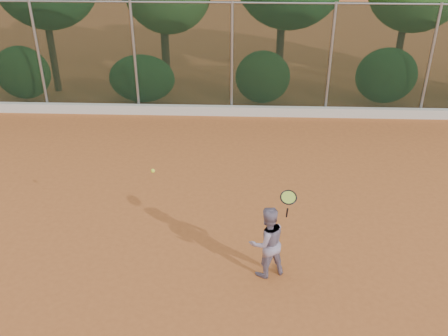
{
  "coord_description": "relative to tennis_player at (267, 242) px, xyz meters",
  "views": [
    {
      "loc": [
        0.36,
        -8.0,
        6.19
      ],
      "look_at": [
        0.0,
        1.0,
        1.25
      ],
      "focal_mm": 40.0,
      "sensor_mm": 36.0,
      "label": 1
    }
  ],
  "objects": [
    {
      "name": "concrete_curb",
      "position": [
        -0.84,
        7.58,
        -0.56
      ],
      "size": [
        24.0,
        0.2,
        0.3
      ],
      "primitive_type": "cube",
      "color": "beige",
      "rests_on": "ground"
    },
    {
      "name": "tennis_ball_in_flight",
      "position": [
        -2.05,
        0.41,
        1.19
      ],
      "size": [
        0.07,
        0.07,
        0.07
      ],
      "color": "#D8ED35",
      "rests_on": "ground"
    },
    {
      "name": "chainlink_fence",
      "position": [
        -0.84,
        7.76,
        1.15
      ],
      "size": [
        24.09,
        0.09,
        3.5
      ],
      "color": "black",
      "rests_on": "ground"
    },
    {
      "name": "tennis_player",
      "position": [
        0.0,
        0.0,
        0.0
      ],
      "size": [
        0.85,
        0.77,
        1.42
      ],
      "primitive_type": "imported",
      "rotation": [
        0.0,
        0.0,
        3.55
      ],
      "color": "gray",
      "rests_on": "ground"
    },
    {
      "name": "ground",
      "position": [
        -0.84,
        0.76,
        -0.71
      ],
      "size": [
        80.0,
        80.0,
        0.0
      ],
      "primitive_type": "plane",
      "color": "#AF5C29",
      "rests_on": "ground"
    },
    {
      "name": "tennis_racket",
      "position": [
        0.31,
        -0.15,
        1.02
      ],
      "size": [
        0.29,
        0.28,
        0.56
      ],
      "color": "black",
      "rests_on": "ground"
    }
  ]
}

